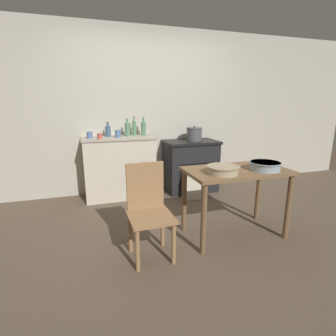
{
  "coord_description": "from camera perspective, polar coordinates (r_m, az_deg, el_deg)",
  "views": [
    {
      "loc": [
        -1.0,
        -2.61,
        1.44
      ],
      "look_at": [
        0.0,
        0.51,
        0.61
      ],
      "focal_mm": 28.0,
      "sensor_mm": 36.0,
      "label": 1
    }
  ],
  "objects": [
    {
      "name": "chair",
      "position": [
        2.49,
        -4.27,
        -8.82
      ],
      "size": [
        0.41,
        0.41,
        0.89
      ],
      "rotation": [
        0.0,
        0.0,
        0.02
      ],
      "color": "#997047",
      "rests_on": "ground_plane"
    },
    {
      "name": "wall_back",
      "position": [
        4.31,
        -4.48,
        12.05
      ],
      "size": [
        8.0,
        0.07,
        2.55
      ],
      "color": "#B2AD9E",
      "rests_on": "ground_plane"
    },
    {
      "name": "bottle_left",
      "position": [
        4.08,
        -7.36,
        8.66
      ],
      "size": [
        0.06,
        0.06,
        0.3
      ],
      "color": "#517F5B",
      "rests_on": "counter_cabinet"
    },
    {
      "name": "bottle_center_left",
      "position": [
        3.99,
        -12.93,
        7.85
      ],
      "size": [
        0.08,
        0.08,
        0.22
      ],
      "color": "#3D5675",
      "rests_on": "counter_cabinet"
    },
    {
      "name": "stove",
      "position": [
        4.34,
        4.86,
        0.57
      ],
      "size": [
        0.85,
        0.58,
        0.83
      ],
      "color": "black",
      "rests_on": "ground_plane"
    },
    {
      "name": "stock_pot",
      "position": [
        4.25,
        5.74,
        7.36
      ],
      "size": [
        0.25,
        0.25,
        0.24
      ],
      "color": "#4C4C51",
      "rests_on": "stove"
    },
    {
      "name": "bottle_far_left",
      "position": [
        4.05,
        -5.34,
        8.59
      ],
      "size": [
        0.08,
        0.08,
        0.28
      ],
      "color": "#517F5B",
      "rests_on": "counter_cabinet"
    },
    {
      "name": "flour_sack",
      "position": [
        3.99,
        5.22,
        -4.19
      ],
      "size": [
        0.24,
        0.17,
        0.36
      ],
      "primitive_type": "cube",
      "color": "beige",
      "rests_on": "ground_plane"
    },
    {
      "name": "cup_center",
      "position": [
        3.91,
        -10.83,
        7.36
      ],
      "size": [
        0.08,
        0.08,
        0.1
      ],
      "primitive_type": "cylinder",
      "color": "#4C6B99",
      "rests_on": "counter_cabinet"
    },
    {
      "name": "mixing_bowl_large",
      "position": [
        2.9,
        20.38,
        0.5
      ],
      "size": [
        0.32,
        0.32,
        0.09
      ],
      "color": "#93A8B2",
      "rests_on": "work_table"
    },
    {
      "name": "ground_plane",
      "position": [
        3.14,
        2.9,
        -13.0
      ],
      "size": [
        14.0,
        14.0,
        0.0
      ],
      "primitive_type": "plane",
      "color": "brown"
    },
    {
      "name": "cup_center_right",
      "position": [
        3.79,
        -14.64,
        6.72
      ],
      "size": [
        0.07,
        0.07,
        0.08
      ],
      "primitive_type": "cylinder",
      "color": "#B74C42",
      "rests_on": "counter_cabinet"
    },
    {
      "name": "bottle_mid_left",
      "position": [
        4.01,
        -8.85,
        8.33
      ],
      "size": [
        0.08,
        0.08,
        0.26
      ],
      "color": "#517F5B",
      "rests_on": "counter_cabinet"
    },
    {
      "name": "mixing_bowl_small",
      "position": [
        2.63,
        11.85,
        -0.3
      ],
      "size": [
        0.32,
        0.32,
        0.08
      ],
      "color": "tan",
      "rests_on": "work_table"
    },
    {
      "name": "counter_cabinet",
      "position": [
        4.06,
        -10.49,
        0.19
      ],
      "size": [
        1.07,
        0.52,
        0.93
      ],
      "color": "beige",
      "rests_on": "ground_plane"
    },
    {
      "name": "work_table",
      "position": [
        2.88,
        14.61,
        -2.62
      ],
      "size": [
        1.08,
        0.61,
        0.75
      ],
      "color": "brown",
      "rests_on": "ground_plane"
    },
    {
      "name": "cup_mid_right",
      "position": [
        3.9,
        -16.69,
        6.9
      ],
      "size": [
        0.08,
        0.08,
        0.09
      ],
      "primitive_type": "cylinder",
      "color": "#4C6B99",
      "rests_on": "counter_cabinet"
    }
  ]
}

